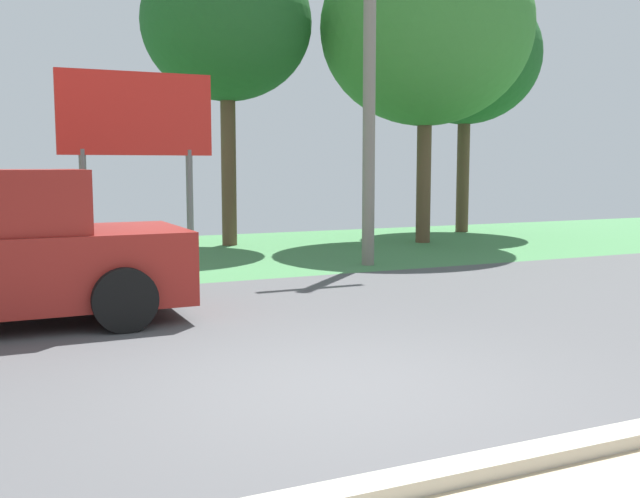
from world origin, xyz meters
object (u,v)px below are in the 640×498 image
object	(u,v)px
utility_pole	(369,93)
tree_right_far	(227,24)
tree_left_far	(466,56)
tree_center_back	(426,29)
roadside_billboard	(136,129)

from	to	relation	value
utility_pole	tree_right_far	bearing A→B (deg)	106.69
tree_left_far	tree_center_back	bearing A→B (deg)	-142.50
tree_center_back	tree_right_far	bearing A→B (deg)	163.01
roadside_billboard	tree_center_back	size ratio (longest dim) A/B	0.46
tree_right_far	utility_pole	bearing A→B (deg)	-73.31
tree_right_far	tree_left_far	bearing A→B (deg)	4.84
roadside_billboard	tree_right_far	world-z (taller)	tree_right_far
roadside_billboard	tree_left_far	world-z (taller)	tree_left_far
utility_pole	tree_right_far	size ratio (longest dim) A/B	0.88
utility_pole	tree_right_far	xyz separation A→B (m)	(-1.36, 4.53, 1.94)
tree_center_back	tree_right_far	world-z (taller)	tree_center_back
utility_pole	tree_left_far	world-z (taller)	tree_left_far
utility_pole	tree_center_back	size ratio (longest dim) A/B	0.82
utility_pole	tree_center_back	bearing A→B (deg)	43.78
utility_pole	roadside_billboard	size ratio (longest dim) A/B	1.79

